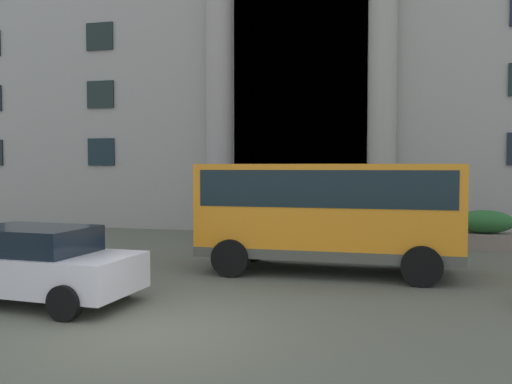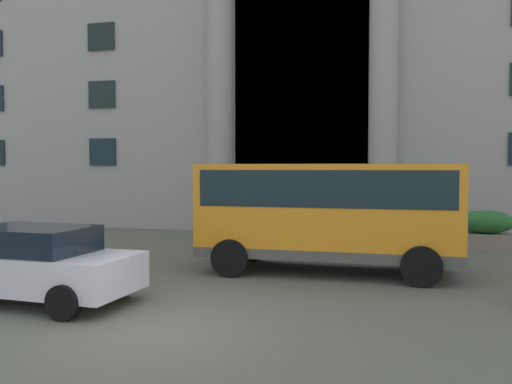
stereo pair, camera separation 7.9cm
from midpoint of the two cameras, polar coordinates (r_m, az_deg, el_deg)
The scene contains 6 objects.
ground_plane at distance 9.04m, azimuth -11.09°, elevation -14.64°, with size 80.00×64.00×0.12m, color #585A4C.
office_building_facade at distance 25.96m, azimuth 6.00°, elevation 13.28°, with size 34.69×9.78×14.80m.
orange_minibus at distance 13.41m, azimuth 7.80°, elevation -1.67°, with size 6.23×2.50×2.69m.
hedge_planter_far_east at distance 18.48m, azimuth 23.27°, elevation -3.80°, with size 1.87×0.98×1.25m.
hedge_planter_far_west at distance 18.51m, azimuth 4.46°, elevation -3.32°, with size 1.49×0.87×1.42m.
parked_compact_extra at distance 11.35m, azimuth -22.49°, elevation -7.01°, with size 4.24×2.19×1.46m.
Camera 2 is at (3.76, -7.77, 2.63)m, focal length 37.74 mm.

